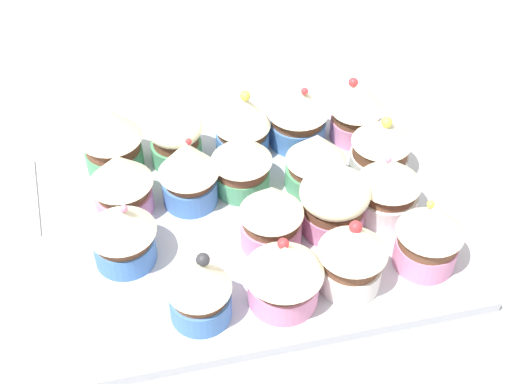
{
  "coord_description": "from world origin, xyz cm",
  "views": [
    {
      "loc": [
        10.6,
        46.44,
        51.16
      ],
      "look_at": [
        0.0,
        0.0,
        4.2
      ],
      "focal_mm": 49.63,
      "sensor_mm": 36.0,
      "label": 1
    }
  ],
  "objects_px": {
    "cupcake_0": "(356,109)",
    "cupcake_16": "(287,272)",
    "cupcake_11": "(334,202)",
    "cupcake_14": "(429,235)",
    "cupcake_8": "(188,171)",
    "cupcake_10": "(389,187)",
    "cupcake_3": "(175,138)",
    "cupcake_9": "(121,182)",
    "cupcake_4": "(111,137)",
    "cupcake_12": "(271,215)",
    "cupcake_6": "(316,160)",
    "cupcake_15": "(352,255)",
    "baking_tray": "(256,218)",
    "cupcake_5": "(381,145)",
    "cupcake_17": "(199,289)",
    "cupcake_13": "(122,232)",
    "cupcake_7": "(242,161)",
    "cupcake_2": "(242,122)",
    "cupcake_1": "(298,114)"
  },
  "relations": [
    {
      "from": "cupcake_4",
      "to": "cupcake_5",
      "type": "distance_m",
      "value": 0.27
    },
    {
      "from": "cupcake_17",
      "to": "cupcake_7",
      "type": "bearing_deg",
      "value": -114.74
    },
    {
      "from": "cupcake_1",
      "to": "cupcake_0",
      "type": "bearing_deg",
      "value": 173.83
    },
    {
      "from": "cupcake_13",
      "to": "cupcake_16",
      "type": "relative_size",
      "value": 0.99
    },
    {
      "from": "cupcake_12",
      "to": "cupcake_14",
      "type": "relative_size",
      "value": 0.98
    },
    {
      "from": "cupcake_3",
      "to": "cupcake_13",
      "type": "relative_size",
      "value": 0.86
    },
    {
      "from": "cupcake_5",
      "to": "cupcake_6",
      "type": "distance_m",
      "value": 0.07
    },
    {
      "from": "cupcake_1",
      "to": "cupcake_3",
      "type": "distance_m",
      "value": 0.13
    },
    {
      "from": "cupcake_15",
      "to": "cupcake_16",
      "type": "relative_size",
      "value": 1.07
    },
    {
      "from": "cupcake_0",
      "to": "cupcake_9",
      "type": "relative_size",
      "value": 1.06
    },
    {
      "from": "cupcake_11",
      "to": "cupcake_12",
      "type": "height_order",
      "value": "cupcake_12"
    },
    {
      "from": "cupcake_9",
      "to": "cupcake_11",
      "type": "bearing_deg",
      "value": 160.32
    },
    {
      "from": "cupcake_10",
      "to": "cupcake_14",
      "type": "xyz_separation_m",
      "value": [
        -0.01,
        0.07,
        0.0
      ]
    },
    {
      "from": "cupcake_13",
      "to": "cupcake_14",
      "type": "relative_size",
      "value": 0.96
    },
    {
      "from": "cupcake_0",
      "to": "cupcake_16",
      "type": "bearing_deg",
      "value": 57.01
    },
    {
      "from": "cupcake_11",
      "to": "cupcake_13",
      "type": "bearing_deg",
      "value": -1.32
    },
    {
      "from": "cupcake_0",
      "to": "cupcake_11",
      "type": "distance_m",
      "value": 0.14
    },
    {
      "from": "cupcake_2",
      "to": "cupcake_15",
      "type": "relative_size",
      "value": 1.03
    },
    {
      "from": "cupcake_3",
      "to": "cupcake_11",
      "type": "relative_size",
      "value": 0.93
    },
    {
      "from": "cupcake_2",
      "to": "cupcake_16",
      "type": "distance_m",
      "value": 0.2
    },
    {
      "from": "cupcake_8",
      "to": "cupcake_10",
      "type": "distance_m",
      "value": 0.19
    },
    {
      "from": "cupcake_0",
      "to": "cupcake_17",
      "type": "xyz_separation_m",
      "value": [
        0.2,
        0.2,
        -0.0
      ]
    },
    {
      "from": "cupcake_12",
      "to": "cupcake_3",
      "type": "bearing_deg",
      "value": -62.73
    },
    {
      "from": "cupcake_5",
      "to": "cupcake_17",
      "type": "distance_m",
      "value": 0.25
    },
    {
      "from": "baking_tray",
      "to": "cupcake_2",
      "type": "height_order",
      "value": "cupcake_2"
    },
    {
      "from": "cupcake_16",
      "to": "cupcake_17",
      "type": "height_order",
      "value": "cupcake_16"
    },
    {
      "from": "cupcake_1",
      "to": "cupcake_14",
      "type": "height_order",
      "value": "cupcake_14"
    },
    {
      "from": "cupcake_16",
      "to": "cupcake_17",
      "type": "xyz_separation_m",
      "value": [
        0.07,
        0.0,
        -0.0
      ]
    },
    {
      "from": "cupcake_4",
      "to": "cupcake_12",
      "type": "distance_m",
      "value": 0.19
    },
    {
      "from": "cupcake_8",
      "to": "cupcake_11",
      "type": "height_order",
      "value": "cupcake_8"
    },
    {
      "from": "cupcake_1",
      "to": "cupcake_10",
      "type": "height_order",
      "value": "cupcake_1"
    },
    {
      "from": "cupcake_10",
      "to": "cupcake_17",
      "type": "relative_size",
      "value": 1.0
    },
    {
      "from": "cupcake_2",
      "to": "cupcake_3",
      "type": "distance_m",
      "value": 0.07
    },
    {
      "from": "cupcake_15",
      "to": "cupcake_0",
      "type": "bearing_deg",
      "value": -109.66
    },
    {
      "from": "cupcake_11",
      "to": "cupcake_14",
      "type": "xyz_separation_m",
      "value": [
        -0.07,
        0.06,
        0.0
      ]
    },
    {
      "from": "cupcake_16",
      "to": "cupcake_3",
      "type": "bearing_deg",
      "value": -71.57
    },
    {
      "from": "cupcake_4",
      "to": "cupcake_14",
      "type": "xyz_separation_m",
      "value": [
        -0.26,
        0.19,
        -0.0
      ]
    },
    {
      "from": "cupcake_12",
      "to": "cupcake_16",
      "type": "xyz_separation_m",
      "value": [
        0.0,
        0.07,
        -0.0
      ]
    },
    {
      "from": "baking_tray",
      "to": "cupcake_9",
      "type": "xyz_separation_m",
      "value": [
        0.12,
        -0.04,
        0.04
      ]
    },
    {
      "from": "cupcake_11",
      "to": "cupcake_14",
      "type": "relative_size",
      "value": 0.89
    },
    {
      "from": "cupcake_7",
      "to": "cupcake_11",
      "type": "height_order",
      "value": "cupcake_7"
    },
    {
      "from": "cupcake_17",
      "to": "cupcake_15",
      "type": "bearing_deg",
      "value": -178.26
    },
    {
      "from": "cupcake_8",
      "to": "cupcake_9",
      "type": "bearing_deg",
      "value": -1.81
    },
    {
      "from": "cupcake_0",
      "to": "cupcake_3",
      "type": "distance_m",
      "value": 0.19
    },
    {
      "from": "cupcake_8",
      "to": "cupcake_14",
      "type": "distance_m",
      "value": 0.23
    },
    {
      "from": "cupcake_9",
      "to": "cupcake_5",
      "type": "bearing_deg",
      "value": 179.35
    },
    {
      "from": "cupcake_4",
      "to": "cupcake_2",
      "type": "bearing_deg",
      "value": 177.62
    },
    {
      "from": "cupcake_0",
      "to": "cupcake_9",
      "type": "height_order",
      "value": "cupcake_0"
    },
    {
      "from": "cupcake_6",
      "to": "cupcake_11",
      "type": "distance_m",
      "value": 0.06
    },
    {
      "from": "cupcake_15",
      "to": "baking_tray",
      "type": "bearing_deg",
      "value": -58.68
    }
  ]
}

